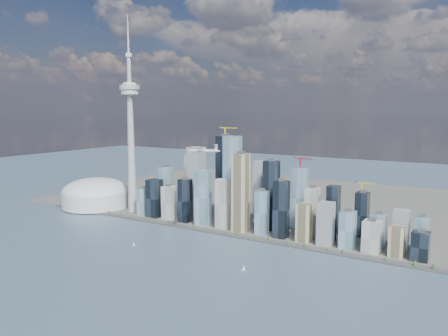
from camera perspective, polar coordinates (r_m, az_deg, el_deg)
The scene contains 10 objects.
ground at distance 880.19m, azimuth -11.23°, elevation -12.03°, with size 4000.00×4000.00×0.00m, color #35465E.
seawall at distance 1067.60m, azimuth -2.06°, elevation -8.23°, with size 1100.00×22.00×4.00m, color #383838.
land at distance 1454.03m, azimuth 7.74°, elevation -4.02°, with size 1400.00×900.00×3.00m, color #4C4C47.
shoreline_trees at distance 1065.76m, azimuth -2.06°, elevation -7.88°, with size 960.53×7.20×8.80m.
skyscraper_cluster at distance 1092.89m, azimuth 3.05°, elevation -3.86°, with size 736.00×142.00×246.58m.
needle_tower at distance 1262.06m, azimuth -12.09°, elevation 4.84°, with size 56.00×56.00×550.50m.
dome_stadium at distance 1377.69m, azimuth -16.40°, elevation -3.31°, with size 200.00×200.00×86.00m.
airplane at distance 947.51m, azimuth -2.67°, elevation 2.32°, with size 68.34×61.32×17.47m.
sailboat_west at distance 983.48m, azimuth -11.73°, elevation -9.74°, with size 6.39×3.75×9.06m.
sailboat_east at distance 826.28m, azimuth 2.57°, elevation -12.96°, with size 7.83×3.44×10.82m.
Camera 1 is at (564.70, -607.40, 294.83)m, focal length 35.00 mm.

